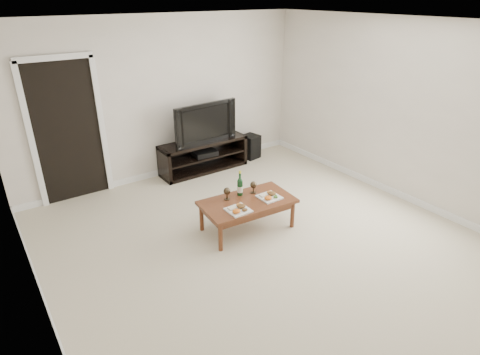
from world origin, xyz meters
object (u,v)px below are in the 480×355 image
at_px(subwoofer, 250,146).
at_px(media_console, 204,156).
at_px(coffee_table, 247,215).
at_px(television, 202,122).

bearing_deg(subwoofer, media_console, 169.99).
bearing_deg(media_console, subwoofer, 0.91).
relative_size(media_console, subwoofer, 3.55).
bearing_deg(coffee_table, subwoofer, 52.90).
height_order(television, subwoofer, television).
bearing_deg(television, subwoofer, -3.09).
relative_size(media_console, coffee_table, 1.30).
xyz_separation_m(subwoofer, coffee_table, (-1.53, -2.03, -0.01)).
distance_m(media_console, television, 0.62).
xyz_separation_m(media_console, subwoofer, (1.03, 0.02, -0.05)).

